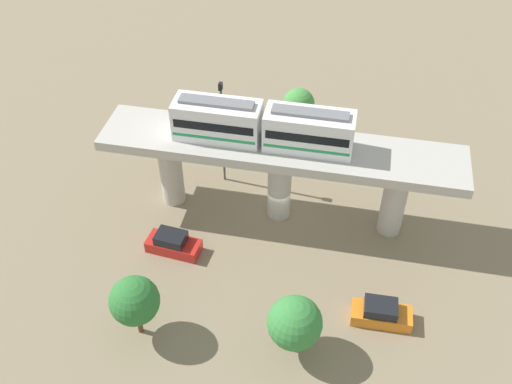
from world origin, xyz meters
TOP-DOWN VIEW (x-y plane):
  - ground_plane at (0.00, 0.00)m, footprint 120.00×120.00m
  - viaduct at (0.00, 0.00)m, footprint 5.20×28.00m
  - train at (0.00, 1.42)m, footprint 2.64×13.55m
  - parked_car_orange at (-9.17, -8.85)m, footprint 1.91×4.25m
  - parked_car_red at (-5.70, 7.40)m, footprint 2.22×4.36m
  - tree_near_viaduct at (-12.75, -3.19)m, footprint 3.63×3.63m
  - tree_mid_lot at (-13.38, 7.38)m, footprint 3.38×3.38m
  - tree_far_corner at (10.75, 0.05)m, footprint 2.99×2.99m
  - signal_post at (3.40, 5.46)m, footprint 0.44×0.28m

SIDE VIEW (x-z plane):
  - ground_plane at x=0.00m, z-range 0.00..0.00m
  - parked_car_orange at x=-9.17m, z-range -0.14..1.62m
  - parked_car_red at x=-5.70m, z-range -0.14..1.62m
  - tree_near_viaduct at x=-12.75m, z-range 0.60..5.45m
  - tree_mid_lot at x=-13.38m, z-range 0.84..5.93m
  - tree_far_corner at x=10.75m, z-range 1.17..6.56m
  - signal_post at x=3.40m, z-range 0.52..10.50m
  - viaduct at x=0.00m, z-range 1.89..9.27m
  - train at x=0.00m, z-range 7.29..10.53m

